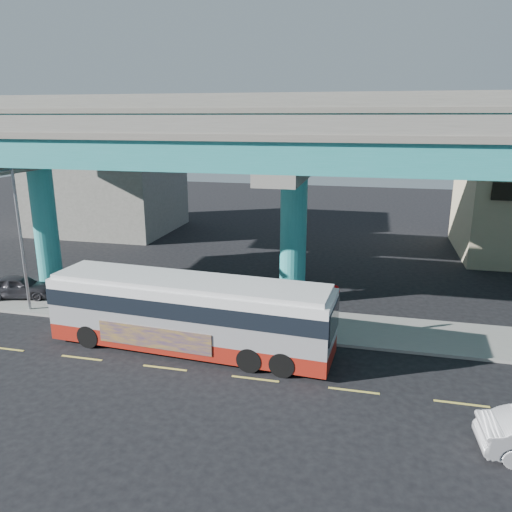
% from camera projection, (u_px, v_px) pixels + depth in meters
% --- Properties ---
extents(ground, '(120.00, 120.00, 0.00)m').
position_uv_depth(ground, '(257.00, 375.00, 20.84)').
color(ground, black).
rests_on(ground, ground).
extents(sidewalk, '(70.00, 4.00, 0.15)m').
position_uv_depth(sidewalk, '(281.00, 323.00, 25.97)').
color(sidewalk, gray).
rests_on(sidewalk, ground).
extents(lane_markings, '(58.00, 0.12, 0.01)m').
position_uv_depth(lane_markings, '(255.00, 379.00, 20.55)').
color(lane_markings, '#D8C64C').
rests_on(lane_markings, ground).
extents(viaduct, '(52.00, 12.40, 11.70)m').
position_uv_depth(viaduct, '(296.00, 141.00, 26.89)').
color(viaduct, teal).
rests_on(viaduct, ground).
extents(building_concrete, '(12.00, 10.00, 9.00)m').
position_uv_depth(building_concrete, '(107.00, 182.00, 46.54)').
color(building_concrete, gray).
rests_on(building_concrete, ground).
extents(transit_bus, '(13.39, 3.72, 3.40)m').
position_uv_depth(transit_bus, '(190.00, 311.00, 22.76)').
color(transit_bus, maroon).
rests_on(transit_bus, ground).
extents(parked_car, '(3.33, 4.59, 1.32)m').
position_uv_depth(parked_car, '(20.00, 286.00, 29.28)').
color(parked_car, '#323137').
rests_on(parked_car, sidewalk).
extents(street_lamp, '(0.50, 2.56, 7.87)m').
position_uv_depth(street_lamp, '(11.00, 221.00, 25.71)').
color(street_lamp, gray).
rests_on(street_lamp, sidewalk).
extents(stop_sign, '(0.61, 0.57, 2.68)m').
position_uv_depth(stop_sign, '(333.00, 299.00, 23.58)').
color(stop_sign, gray).
rests_on(stop_sign, sidewalk).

